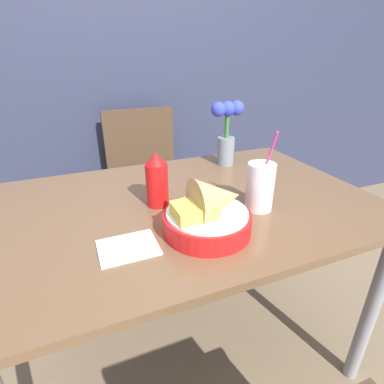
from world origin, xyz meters
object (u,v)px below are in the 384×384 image
(chair_far_window, at_px, (146,174))
(food_basket, at_px, (210,213))
(drink_cup, at_px, (260,188))
(flower_vase, at_px, (227,130))
(ketchup_bottle, at_px, (157,180))

(chair_far_window, bearing_deg, food_basket, -93.08)
(drink_cup, relative_size, flower_vase, 0.94)
(ketchup_bottle, xyz_separation_m, flower_vase, (0.39, 0.26, 0.07))
(food_basket, xyz_separation_m, ketchup_bottle, (-0.09, 0.21, 0.03))
(chair_far_window, height_order, flower_vase, flower_vase)
(flower_vase, bearing_deg, chair_far_window, 117.06)
(chair_far_window, height_order, ketchup_bottle, ketchup_bottle)
(ketchup_bottle, bearing_deg, chair_far_window, 79.53)
(drink_cup, height_order, flower_vase, flower_vase)
(food_basket, bearing_deg, chair_far_window, 86.92)
(food_basket, bearing_deg, ketchup_bottle, 112.75)
(flower_vase, bearing_deg, ketchup_bottle, -145.95)
(chair_far_window, bearing_deg, ketchup_bottle, -100.47)
(drink_cup, distance_m, flower_vase, 0.43)
(ketchup_bottle, bearing_deg, food_basket, -67.25)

